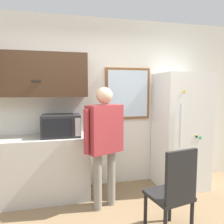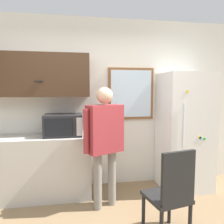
# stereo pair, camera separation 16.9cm
# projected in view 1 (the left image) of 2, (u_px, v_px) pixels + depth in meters

# --- Properties ---
(back_wall) EXTENTS (6.00, 0.06, 2.70)m
(back_wall) POSITION_uv_depth(u_px,v_px,m) (89.00, 104.00, 3.51)
(back_wall) COLOR silver
(back_wall) RESTS_ON ground_plane
(counter) EXTENTS (2.14, 0.56, 0.90)m
(counter) POSITION_uv_depth(u_px,v_px,m) (12.00, 170.00, 3.05)
(counter) COLOR #BCB7AD
(counter) RESTS_ON ground_plane
(upper_cabinets) EXTENTS (2.14, 0.37, 0.62)m
(upper_cabinets) POSITION_uv_depth(u_px,v_px,m) (9.00, 75.00, 3.01)
(upper_cabinets) COLOR #3D2819
(microwave) EXTENTS (0.54, 0.41, 0.31)m
(microwave) POSITION_uv_depth(u_px,v_px,m) (61.00, 125.00, 3.14)
(microwave) COLOR #232326
(microwave) RESTS_ON counter
(person) EXTENTS (0.57, 0.39, 1.61)m
(person) POSITION_uv_depth(u_px,v_px,m) (104.00, 135.00, 2.86)
(person) COLOR gray
(person) RESTS_ON ground_plane
(refrigerator) EXTENTS (0.74, 0.68, 1.83)m
(refrigerator) POSITION_uv_depth(u_px,v_px,m) (180.00, 131.00, 3.53)
(refrigerator) COLOR white
(refrigerator) RESTS_ON ground_plane
(chair) EXTENTS (0.48, 0.48, 0.98)m
(chair) POSITION_uv_depth(u_px,v_px,m) (174.00, 190.00, 2.28)
(chair) COLOR black
(chair) RESTS_ON ground_plane
(window) EXTENTS (0.75, 0.05, 0.84)m
(window) POSITION_uv_depth(u_px,v_px,m) (128.00, 94.00, 3.60)
(window) COLOR brown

